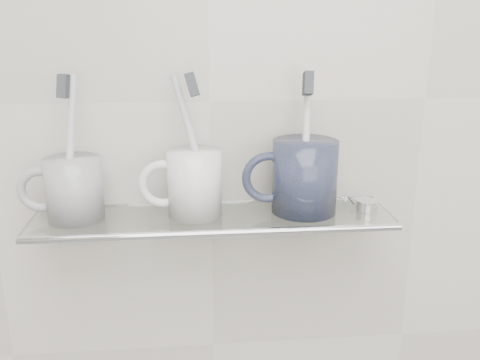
{
  "coord_description": "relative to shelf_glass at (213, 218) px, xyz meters",
  "views": [
    {
      "loc": [
        -0.03,
        0.34,
        1.36
      ],
      "look_at": [
        0.04,
        1.04,
        1.15
      ],
      "focal_mm": 40.0,
      "sensor_mm": 36.0,
      "label": 1
    }
  ],
  "objects": [
    {
      "name": "wall_back",
      "position": [
        0.0,
        0.06,
        0.15
      ],
      "size": [
        2.5,
        0.0,
        2.5
      ],
      "primitive_type": "plane",
      "rotation": [
        1.57,
        0.0,
        0.0
      ],
      "color": "#BDB7A8",
      "rests_on": "ground"
    },
    {
      "name": "shelf_glass",
      "position": [
        0.0,
        0.0,
        0.0
      ],
      "size": [
        0.5,
        0.12,
        0.01
      ],
      "primitive_type": "cube",
      "color": "silver",
      "rests_on": "wall_back"
    },
    {
      "name": "shelf_rail",
      "position": [
        0.0,
        -0.06,
        0.0
      ],
      "size": [
        0.5,
        0.01,
        0.01
      ],
      "primitive_type": "cylinder",
      "rotation": [
        0.0,
        1.57,
        0.0
      ],
      "color": "silver",
      "rests_on": "shelf_glass"
    },
    {
      "name": "bracket_left",
      "position": [
        -0.21,
        0.05,
        -0.01
      ],
      "size": [
        0.02,
        0.03,
        0.02
      ],
      "primitive_type": "cylinder",
      "rotation": [
        1.57,
        0.0,
        0.0
      ],
      "color": "silver",
      "rests_on": "wall_back"
    },
    {
      "name": "bracket_right",
      "position": [
        0.21,
        0.05,
        -0.01
      ],
      "size": [
        0.02,
        0.03,
        0.02
      ],
      "primitive_type": "cylinder",
      "rotation": [
        1.57,
        0.0,
        0.0
      ],
      "color": "silver",
      "rests_on": "wall_back"
    },
    {
      "name": "mug_left",
      "position": [
        -0.19,
        0.0,
        0.05
      ],
      "size": [
        0.1,
        0.1,
        0.09
      ],
      "primitive_type": "cylinder",
      "rotation": [
        0.0,
        0.0,
        0.41
      ],
      "color": "white",
      "rests_on": "shelf_glass"
    },
    {
      "name": "mug_left_handle",
      "position": [
        -0.23,
        0.0,
        0.05
      ],
      "size": [
        0.06,
        0.01,
        0.06
      ],
      "primitive_type": "torus",
      "rotation": [
        1.57,
        0.0,
        0.0
      ],
      "color": "white",
      "rests_on": "mug_left"
    },
    {
      "name": "toothbrush_left",
      "position": [
        -0.19,
        0.0,
        0.1
      ],
      "size": [
        0.03,
        0.02,
        0.19
      ],
      "primitive_type": "cylinder",
      "rotation": [
        -0.09,
        0.1,
        -0.21
      ],
      "color": "silver",
      "rests_on": "mug_left"
    },
    {
      "name": "bristles_left",
      "position": [
        -0.19,
        0.0,
        0.19
      ],
      "size": [
        0.02,
        0.03,
        0.03
      ],
      "primitive_type": "cube",
      "rotation": [
        -0.09,
        0.1,
        -0.21
      ],
      "color": "#313439",
      "rests_on": "toothbrush_left"
    },
    {
      "name": "mug_center",
      "position": [
        -0.02,
        0.0,
        0.05
      ],
      "size": [
        0.09,
        0.09,
        0.09
      ],
      "primitive_type": "cylinder",
      "rotation": [
        0.0,
        0.0,
        -0.2
      ],
      "color": "white",
      "rests_on": "shelf_glass"
    },
    {
      "name": "mug_center_handle",
      "position": [
        -0.07,
        0.0,
        0.05
      ],
      "size": [
        0.07,
        0.01,
        0.07
      ],
      "primitive_type": "torus",
      "rotation": [
        1.57,
        0.0,
        0.0
      ],
      "color": "white",
      "rests_on": "mug_center"
    },
    {
      "name": "toothbrush_center",
      "position": [
        -0.02,
        0.0,
        0.1
      ],
      "size": [
        0.06,
        0.05,
        0.18
      ],
      "primitive_type": "cylinder",
      "rotation": [
        -0.18,
        -0.27,
        -0.03
      ],
      "color": "#A9ADAF",
      "rests_on": "mug_center"
    },
    {
      "name": "bristles_center",
      "position": [
        -0.02,
        0.0,
        0.19
      ],
      "size": [
        0.02,
        0.03,
        0.04
      ],
      "primitive_type": "cube",
      "rotation": [
        -0.18,
        -0.27,
        -0.03
      ],
      "color": "#313439",
      "rests_on": "toothbrush_center"
    },
    {
      "name": "mug_right",
      "position": [
        0.13,
        0.0,
        0.06
      ],
      "size": [
        0.11,
        0.11,
        0.1
      ],
      "primitive_type": "cylinder",
      "rotation": [
        0.0,
        0.0,
        -0.18
      ],
      "color": "black",
      "rests_on": "shelf_glass"
    },
    {
      "name": "mug_right_handle",
      "position": [
        0.08,
        0.0,
        0.06
      ],
      "size": [
        0.07,
        0.01,
        0.07
      ],
      "primitive_type": "torus",
      "rotation": [
        1.57,
        0.0,
        0.0
      ],
      "color": "black",
      "rests_on": "mug_right"
    },
    {
      "name": "toothbrush_right",
      "position": [
        0.13,
        0.0,
        0.1
      ],
      "size": [
        0.02,
        0.06,
        0.19
      ],
      "primitive_type": "cylinder",
      "rotation": [
        -0.26,
        0.04,
        -0.05
      ],
      "color": "#E8E5C3",
      "rests_on": "mug_right"
    },
    {
      "name": "bristles_right",
      "position": [
        0.13,
        0.0,
        0.19
      ],
      "size": [
        0.01,
        0.03,
        0.04
      ],
      "primitive_type": "cube",
      "rotation": [
        -0.26,
        0.04,
        -0.05
      ],
      "color": "#313439",
      "rests_on": "toothbrush_right"
    },
    {
      "name": "chrome_cap",
      "position": [
        0.22,
        0.0,
        0.01
      ],
      "size": [
        0.03,
        0.03,
        0.01
      ],
      "primitive_type": "cylinder",
      "color": "silver",
      "rests_on": "shelf_glass"
    }
  ]
}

